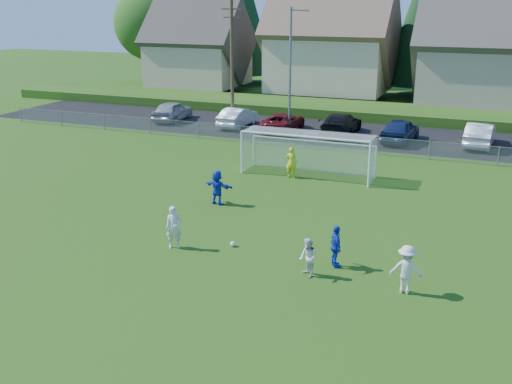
% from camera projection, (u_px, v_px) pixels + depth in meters
% --- Properties ---
extents(ground, '(160.00, 160.00, 0.00)m').
position_uv_depth(ground, '(167.00, 301.00, 19.86)').
color(ground, '#193D0C').
rests_on(ground, ground).
extents(asphalt_lot, '(60.00, 60.00, 0.00)m').
position_uv_depth(asphalt_lot, '(353.00, 134.00, 44.17)').
color(asphalt_lot, black).
rests_on(asphalt_lot, ground).
extents(grass_embankment, '(70.00, 6.00, 0.80)m').
position_uv_depth(grass_embankment, '(373.00, 112.00, 50.67)').
color(grass_embankment, '#1E420F').
rests_on(grass_embankment, ground).
extents(soccer_ball, '(0.22, 0.22, 0.22)m').
position_uv_depth(soccer_ball, '(233.00, 244.00, 24.20)').
color(soccer_ball, white).
rests_on(soccer_ball, ground).
extents(player_white_a, '(0.76, 0.67, 1.74)m').
position_uv_depth(player_white_a, '(174.00, 227.00, 23.87)').
color(player_white_a, silver).
rests_on(player_white_a, ground).
extents(player_white_b, '(0.88, 0.89, 1.45)m').
position_uv_depth(player_white_b, '(308.00, 258.00, 21.42)').
color(player_white_b, silver).
rests_on(player_white_b, ground).
extents(player_white_c, '(1.13, 0.67, 1.72)m').
position_uv_depth(player_white_c, '(406.00, 269.00, 20.19)').
color(player_white_c, silver).
rests_on(player_white_c, ground).
extents(player_blue_a, '(0.83, 1.03, 1.64)m').
position_uv_depth(player_blue_a, '(336.00, 247.00, 22.16)').
color(player_blue_a, '#1432BD').
rests_on(player_blue_a, ground).
extents(player_blue_b, '(1.65, 0.83, 1.70)m').
position_uv_depth(player_blue_b, '(217.00, 187.00, 28.96)').
color(player_blue_b, '#1432BD').
rests_on(player_blue_b, ground).
extents(goalkeeper, '(0.67, 0.47, 1.77)m').
position_uv_depth(goalkeeper, '(291.00, 162.00, 33.25)').
color(goalkeeper, '#D3E61B').
rests_on(goalkeeper, ground).
extents(car_a, '(2.18, 4.81, 1.60)m').
position_uv_depth(car_a, '(172.00, 111.00, 48.84)').
color(car_a, '#9B9DA2').
rests_on(car_a, ground).
extents(car_b, '(1.75, 4.59, 1.50)m').
position_uv_depth(car_b, '(238.00, 117.00, 46.57)').
color(car_b, white).
rests_on(car_b, ground).
extents(car_c, '(2.39, 4.97, 1.37)m').
position_uv_depth(car_c, '(283.00, 122.00, 45.11)').
color(car_c, '#5D0A13').
rests_on(car_c, ground).
extents(car_d, '(2.24, 5.47, 1.59)m').
position_uv_depth(car_d, '(341.00, 124.00, 43.92)').
color(car_d, black).
rests_on(car_d, ground).
extents(car_e, '(2.39, 4.99, 1.64)m').
position_uv_depth(car_e, '(400.00, 130.00, 41.64)').
color(car_e, '#15234B').
rests_on(car_e, ground).
extents(car_f, '(1.97, 4.96, 1.61)m').
position_uv_depth(car_f, '(480.00, 135.00, 40.37)').
color(car_f, silver).
rests_on(car_f, ground).
extents(soccer_goal, '(7.42, 1.90, 2.50)m').
position_uv_depth(soccer_goal, '(309.00, 147.00, 33.54)').
color(soccer_goal, white).
rests_on(soccer_goal, ground).
extents(chainlink_fence, '(52.06, 0.06, 1.20)m').
position_uv_depth(chainlink_fence, '(335.00, 142.00, 39.11)').
color(chainlink_fence, gray).
rests_on(chainlink_fence, ground).
extents(streetlight, '(1.38, 0.18, 9.00)m').
position_uv_depth(streetlight, '(291.00, 67.00, 42.90)').
color(streetlight, slate).
rests_on(streetlight, ground).
extents(utility_pole, '(1.60, 0.26, 10.00)m').
position_uv_depth(utility_pole, '(232.00, 59.00, 45.47)').
color(utility_pole, '#473321').
rests_on(utility_pole, ground).
extents(houses_row, '(53.90, 11.45, 13.27)m').
position_uv_depth(houses_row, '(416.00, 24.00, 54.43)').
color(houses_row, tan).
rests_on(houses_row, ground).
extents(tree_row, '(65.98, 12.36, 13.80)m').
position_uv_depth(tree_row, '(414.00, 26.00, 60.44)').
color(tree_row, '#382616').
rests_on(tree_row, ground).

